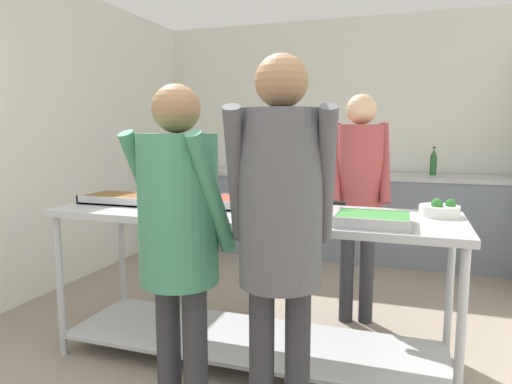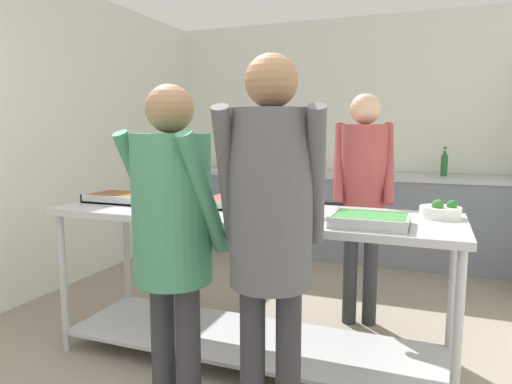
{
  "view_description": "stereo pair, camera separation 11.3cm",
  "coord_description": "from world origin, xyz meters",
  "px_view_note": "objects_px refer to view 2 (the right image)",
  "views": [
    {
      "loc": [
        0.91,
        -1.05,
        1.39
      ],
      "look_at": [
        0.04,
        1.53,
        1.02
      ],
      "focal_mm": 32.0,
      "sensor_mm": 36.0,
      "label": 1
    },
    {
      "loc": [
        1.02,
        -1.02,
        1.39
      ],
      "look_at": [
        0.04,
        1.53,
        1.02
      ],
      "focal_mm": 32.0,
      "sensor_mm": 36.0,
      "label": 2
    }
  ],
  "objects_px": {
    "sauce_pan": "(296,207)",
    "guest_serving_left": "(271,217)",
    "water_bottle": "(444,163)",
    "serving_tray_greens": "(370,221)",
    "cook_behind_counter": "(363,183)",
    "serving_tray_roast": "(239,203)",
    "plate_stack": "(172,204)",
    "broccoli_bowl": "(441,211)",
    "serving_tray_vegetables": "(126,198)",
    "guest_serving_right": "(173,224)"
  },
  "relations": [
    {
      "from": "sauce_pan",
      "to": "guest_serving_left",
      "type": "distance_m",
      "value": 0.7
    },
    {
      "from": "water_bottle",
      "to": "sauce_pan",
      "type": "bearing_deg",
      "value": -106.88
    },
    {
      "from": "serving_tray_greens",
      "to": "cook_behind_counter",
      "type": "relative_size",
      "value": 0.23
    },
    {
      "from": "serving_tray_roast",
      "to": "sauce_pan",
      "type": "xyz_separation_m",
      "value": [
        0.42,
        -0.18,
        0.03
      ]
    },
    {
      "from": "plate_stack",
      "to": "water_bottle",
      "type": "relative_size",
      "value": 0.94
    },
    {
      "from": "sauce_pan",
      "to": "guest_serving_left",
      "type": "xyz_separation_m",
      "value": [
        0.09,
        -0.69,
        0.08
      ]
    },
    {
      "from": "plate_stack",
      "to": "cook_behind_counter",
      "type": "xyz_separation_m",
      "value": [
        1.02,
        0.85,
        0.08
      ]
    },
    {
      "from": "cook_behind_counter",
      "to": "water_bottle",
      "type": "bearing_deg",
      "value": 72.77
    },
    {
      "from": "broccoli_bowl",
      "to": "guest_serving_left",
      "type": "relative_size",
      "value": 0.13
    },
    {
      "from": "serving_tray_vegetables",
      "to": "broccoli_bowl",
      "type": "relative_size",
      "value": 2.29
    },
    {
      "from": "guest_serving_right",
      "to": "water_bottle",
      "type": "relative_size",
      "value": 5.39
    },
    {
      "from": "serving_tray_vegetables",
      "to": "sauce_pan",
      "type": "xyz_separation_m",
      "value": [
        1.2,
        -0.1,
        0.03
      ]
    },
    {
      "from": "guest_serving_left",
      "to": "guest_serving_right",
      "type": "bearing_deg",
      "value": 177.0
    },
    {
      "from": "serving_tray_roast",
      "to": "cook_behind_counter",
      "type": "distance_m",
      "value": 0.94
    },
    {
      "from": "serving_tray_roast",
      "to": "serving_tray_greens",
      "type": "distance_m",
      "value": 0.88
    },
    {
      "from": "serving_tray_vegetables",
      "to": "serving_tray_greens",
      "type": "distance_m",
      "value": 1.63
    },
    {
      "from": "broccoli_bowl",
      "to": "water_bottle",
      "type": "xyz_separation_m",
      "value": [
        0.07,
        2.41,
        0.11
      ]
    },
    {
      "from": "serving_tray_vegetables",
      "to": "serving_tray_greens",
      "type": "xyz_separation_m",
      "value": [
        1.61,
        -0.21,
        -0.0
      ]
    },
    {
      "from": "water_bottle",
      "to": "broccoli_bowl",
      "type": "bearing_deg",
      "value": -91.55
    },
    {
      "from": "serving_tray_vegetables",
      "to": "water_bottle",
      "type": "distance_m",
      "value": 3.25
    },
    {
      "from": "water_bottle",
      "to": "guest_serving_left",
      "type": "bearing_deg",
      "value": -102.08
    },
    {
      "from": "plate_stack",
      "to": "water_bottle",
      "type": "height_order",
      "value": "water_bottle"
    },
    {
      "from": "serving_tray_roast",
      "to": "serving_tray_greens",
      "type": "height_order",
      "value": "same"
    },
    {
      "from": "plate_stack",
      "to": "sauce_pan",
      "type": "distance_m",
      "value": 0.78
    },
    {
      "from": "broccoli_bowl",
      "to": "serving_tray_greens",
      "type": "bearing_deg",
      "value": -133.06
    },
    {
      "from": "broccoli_bowl",
      "to": "cook_behind_counter",
      "type": "distance_m",
      "value": 0.78
    },
    {
      "from": "serving_tray_roast",
      "to": "guest_serving_right",
      "type": "xyz_separation_m",
      "value": [
        0.04,
        -0.84,
        0.03
      ]
    },
    {
      "from": "serving_tray_greens",
      "to": "broccoli_bowl",
      "type": "relative_size",
      "value": 1.72
    },
    {
      "from": "plate_stack",
      "to": "guest_serving_right",
      "type": "xyz_separation_m",
      "value": [
        0.4,
        -0.65,
        0.03
      ]
    },
    {
      "from": "cook_behind_counter",
      "to": "broccoli_bowl",
      "type": "bearing_deg",
      "value": -49.78
    },
    {
      "from": "broccoli_bowl",
      "to": "serving_tray_vegetables",
      "type": "bearing_deg",
      "value": -175.72
    },
    {
      "from": "plate_stack",
      "to": "broccoli_bowl",
      "type": "xyz_separation_m",
      "value": [
        1.52,
        0.26,
        0.01
      ]
    },
    {
      "from": "sauce_pan",
      "to": "broccoli_bowl",
      "type": "bearing_deg",
      "value": 18.46
    },
    {
      "from": "cook_behind_counter",
      "to": "serving_tray_vegetables",
      "type": "bearing_deg",
      "value": -153.03
    },
    {
      "from": "sauce_pan",
      "to": "serving_tray_greens",
      "type": "distance_m",
      "value": 0.42
    },
    {
      "from": "plate_stack",
      "to": "serving_tray_roast",
      "type": "bearing_deg",
      "value": 26.97
    },
    {
      "from": "serving_tray_roast",
      "to": "sauce_pan",
      "type": "height_order",
      "value": "sauce_pan"
    },
    {
      "from": "serving_tray_roast",
      "to": "plate_stack",
      "type": "bearing_deg",
      "value": -153.03
    },
    {
      "from": "sauce_pan",
      "to": "serving_tray_greens",
      "type": "xyz_separation_m",
      "value": [
        0.41,
        -0.11,
        -0.03
      ]
    },
    {
      "from": "serving_tray_vegetables",
      "to": "guest_serving_right",
      "type": "relative_size",
      "value": 0.31
    },
    {
      "from": "serving_tray_roast",
      "to": "guest_serving_left",
      "type": "height_order",
      "value": "guest_serving_left"
    },
    {
      "from": "serving_tray_roast",
      "to": "serving_tray_greens",
      "type": "xyz_separation_m",
      "value": [
        0.83,
        -0.28,
        -0.0
      ]
    },
    {
      "from": "plate_stack",
      "to": "broccoli_bowl",
      "type": "distance_m",
      "value": 1.54
    },
    {
      "from": "serving_tray_greens",
      "to": "water_bottle",
      "type": "relative_size",
      "value": 1.26
    },
    {
      "from": "serving_tray_roast",
      "to": "cook_behind_counter",
      "type": "xyz_separation_m",
      "value": [
        0.66,
        0.66,
        0.08
      ]
    },
    {
      "from": "sauce_pan",
      "to": "cook_behind_counter",
      "type": "bearing_deg",
      "value": 73.88
    },
    {
      "from": "serving_tray_greens",
      "to": "broccoli_bowl",
      "type": "bearing_deg",
      "value": 46.94
    },
    {
      "from": "guest_serving_right",
      "to": "water_bottle",
      "type": "distance_m",
      "value": 3.53
    },
    {
      "from": "guest_serving_right",
      "to": "cook_behind_counter",
      "type": "xyz_separation_m",
      "value": [
        0.62,
        1.5,
        0.05
      ]
    },
    {
      "from": "guest_serving_left",
      "to": "guest_serving_right",
      "type": "distance_m",
      "value": 0.48
    }
  ]
}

